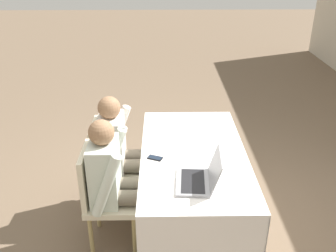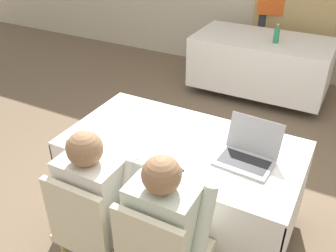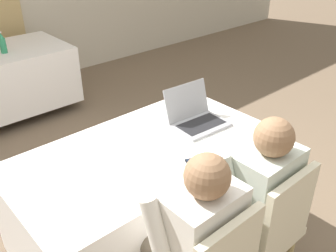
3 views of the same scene
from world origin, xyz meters
name	(u,v)px [view 3 (image 3 of 3)]	position (x,y,z in m)	size (l,w,h in m)	color
ground_plane	(148,236)	(0.00, 0.00, 0.00)	(24.00, 24.00, 0.00)	brown
conference_table_near	(145,171)	(0.00, 0.00, 0.57)	(1.65, 0.89, 0.74)	white
laptop	(197,118)	(0.46, 0.01, 0.79)	(0.38, 0.34, 0.25)	#99999E
cell_phone	(193,165)	(0.10, -0.33, 0.75)	(0.11, 0.14, 0.01)	black
paper_beside_laptop	(132,188)	(-0.29, -0.26, 0.74)	(0.23, 0.31, 0.00)	white
paper_centre_table	(201,144)	(0.29, -0.20, 0.74)	(0.25, 0.32, 0.00)	white
water_bottle	(3,43)	(0.04, 2.40, 0.84)	(0.07, 0.07, 0.22)	#288456
chair_near_right	(264,226)	(0.23, -0.75, 0.49)	(0.44, 0.44, 0.90)	tan
person_checkered_shirt	(191,237)	(-0.23, -0.65, 0.65)	(0.50, 0.52, 1.16)	#665B4C
person_white_shirt	(252,195)	(0.23, -0.65, 0.65)	(0.50, 0.52, 1.16)	#665B4C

